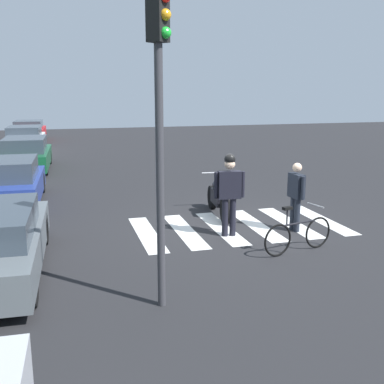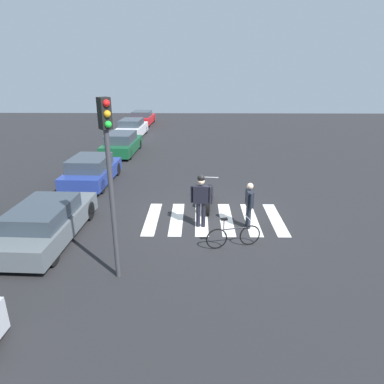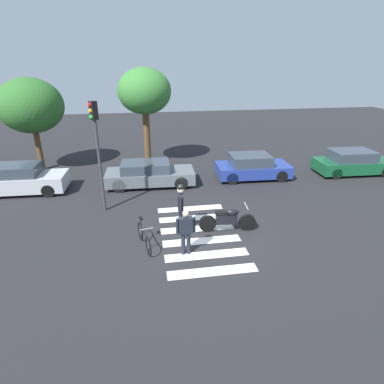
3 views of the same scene
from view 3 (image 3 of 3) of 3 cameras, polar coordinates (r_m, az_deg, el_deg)
name	(u,v)px [view 3 (image 3 of 3)]	position (r m, az deg, el deg)	size (l,w,h in m)	color
ground_plane	(199,235)	(11.86, 1.36, -7.73)	(60.00, 60.00, 0.00)	#232326
police_motorcycle	(227,220)	(11.98, 6.43, -5.03)	(2.16, 0.62, 1.04)	black
leaning_bicycle	(144,237)	(11.09, -8.69, -8.13)	(0.55, 1.70, 0.99)	black
officer_on_foot	(181,204)	(11.68, -2.09, -2.12)	(0.25, 0.70, 1.88)	black
officer_by_motorcycle	(186,230)	(10.33, -1.14, -6.89)	(0.65, 0.23, 1.61)	#1E232D
crosswalk_stripes	(199,234)	(11.86, 1.36, -7.71)	(2.83, 4.95, 0.01)	silver
car_silver_sedan	(19,180)	(17.38, -28.90, 1.99)	(4.35, 1.82, 1.42)	black
car_grey_coupe	(149,174)	(16.31, -7.79, 3.26)	(4.55, 1.92, 1.25)	black
car_blue_hatchback	(252,167)	(17.50, 10.83, 4.49)	(4.00, 1.97, 1.32)	black
car_green_compact	(353,162)	(20.14, 27.18, 4.79)	(4.34, 1.96, 1.35)	black
traffic_light_pole	(97,141)	(13.17, -16.90, 8.84)	(0.35, 0.34, 4.59)	#38383D
street_tree_near	(31,106)	(19.97, -27.24, 13.71)	(3.51, 3.51, 5.19)	brown
street_tree_mid	(144,92)	(19.00, -8.63, 17.50)	(3.06, 3.06, 5.68)	brown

